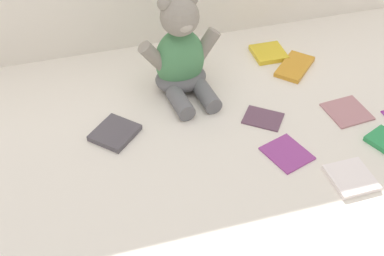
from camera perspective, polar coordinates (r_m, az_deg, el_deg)
The scene contains 9 objects.
ground_plane at distance 1.23m, azimuth -2.24°, elevation -0.68°, with size 3.20×3.20×0.00m, color silver.
teddy_bear at distance 1.32m, azimuth -1.23°, elevation 7.92°, with size 0.22×0.20×0.27m.
book_case_0 at distance 1.24m, azimuth -8.57°, elevation -0.53°, with size 0.10×0.09×0.01m, color #4C4750.
book_case_1 at distance 1.52m, azimuth 8.52°, elevation 8.25°, with size 0.09×0.09×0.01m, color yellow.
book_case_2 at distance 1.18m, azimuth 17.27°, elevation -5.31°, with size 0.09×0.10×0.01m, color white.
book_case_3 at distance 1.35m, azimuth 16.87°, elevation 1.83°, with size 0.10×0.10×0.01m, color #AF757D.
book_case_5 at distance 1.47m, azimuth 11.34°, elevation 6.71°, with size 0.07×0.13×0.01m, color orange.
book_case_7 at distance 1.20m, azimuth 10.53°, elevation -2.72°, with size 0.09×0.10×0.01m, color #933C8D.
book_case_8 at distance 1.29m, azimuth 7.91°, elevation 1.14°, with size 0.07×0.09×0.01m, color #604056.
Camera 1 is at (-0.21, -0.89, 0.83)m, focal length 47.95 mm.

